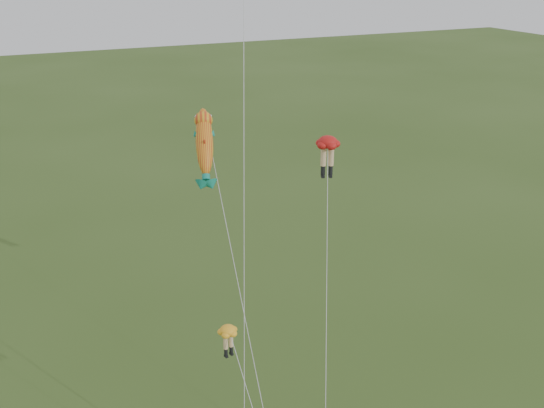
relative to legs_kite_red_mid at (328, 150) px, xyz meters
name	(u,v)px	position (x,y,z in m)	size (l,w,h in m)	color
legs_kite_red_mid	(328,150)	(0.00, 0.00, 0.00)	(5.50, 9.94, 14.59)	red
legs_kite_yellow	(231,344)	(-8.36, -6.86, -5.84)	(1.55, 6.43, 8.75)	#FFAD20
fish_kite	(205,144)	(-7.66, -2.08, 1.87)	(1.69, 10.43, 17.38)	gold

